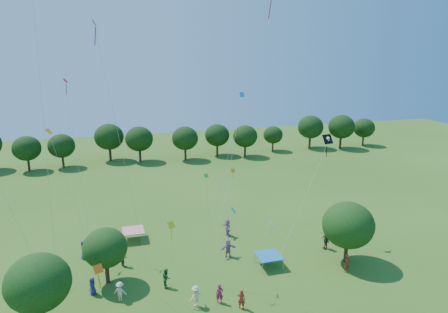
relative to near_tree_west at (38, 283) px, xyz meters
The scene contains 34 objects.
near_tree_west is the anchor object (origin of this frame).
near_tree_north 6.45m from the near_tree_west, 46.98° to the left, with size 3.67×3.67×4.90m.
near_tree_east 25.78m from the near_tree_west, ahead, with size 4.70×4.70×5.82m.
treeline 45.32m from the near_tree_west, 74.39° to the left, with size 88.01×8.77×6.77m.
tent_red_stripe 14.35m from the near_tree_west, 60.25° to the left, with size 2.20×2.20×1.10m.
tent_blue 19.01m from the near_tree_west, 10.54° to the left, with size 2.20×2.20×1.10m.
crowd_person_0 6.52m from the near_tree_west, 91.01° to the left, with size 0.82×0.44×1.67m, color navy.
crowd_person_1 14.53m from the near_tree_west, ahead, with size 0.60×0.38×1.60m, color maroon.
crowd_person_2 9.88m from the near_tree_west, 16.59° to the left, with size 0.82×0.44×1.67m, color #265223.
crowd_person_3 11.24m from the near_tree_west, ahead, with size 1.12×0.50×1.71m, color beige.
crowd_person_4 25.81m from the near_tree_west, 11.17° to the left, with size 1.07×0.49×1.82m, color #382F2C.
crowd_person_5 16.88m from the near_tree_west, 21.68° to the left, with size 1.61×0.57×1.72m, color #9C5B92.
crowd_person_6 10.18m from the near_tree_west, 76.49° to the left, with size 0.91×0.49×1.84m, color navy.
crowd_person_7 13.07m from the near_tree_west, ahead, with size 0.59×0.38×1.58m, color maroon.
crowd_person_8 9.67m from the near_tree_west, 51.11° to the left, with size 0.80×0.43×1.63m, color #2C642A.
crowd_person_9 6.29m from the near_tree_west, 18.80° to the left, with size 1.05×0.47×1.61m, color beige.
crowd_person_10 8.22m from the near_tree_west, 95.17° to the left, with size 0.99×0.45×1.68m, color #423D34.
crowd_person_11 19.82m from the near_tree_west, 32.00° to the left, with size 1.73×0.62×1.85m, color #A56096.
crowd_person_12 5.42m from the near_tree_west, 45.42° to the left, with size 0.74×0.40×1.50m, color navy.
crowd_person_13 24.95m from the near_tree_west, ahead, with size 0.64×0.41×1.70m, color maroon.
pirate_kite 27.83m from the near_tree_west, 15.83° to the left, with size 7.84×5.74×9.69m.
red_high_kite 23.62m from the near_tree_west, ahead, with size 5.87×0.99×23.78m.
small_kite_0 5.07m from the near_tree_west, 37.46° to the right, with size 3.60×4.79×4.87m.
small_kite_1 7.26m from the near_tree_west, 103.95° to the right, with size 2.08×4.45×12.47m.
small_kite_2 9.85m from the near_tree_west, 15.11° to the right, with size 0.85×4.14×7.02m.
small_kite_3 10.75m from the near_tree_west, 22.14° to the right, with size 1.10×2.41×20.80m.
small_kite_4 26.34m from the near_tree_west, 39.15° to the left, with size 4.62×6.15×13.14m.
small_kite_5 12.57m from the near_tree_west, ahead, with size 2.79×2.62×19.52m.
small_kite_6 16.63m from the near_tree_west, ahead, with size 1.56×1.09×5.37m.
small_kite_7 14.73m from the near_tree_west, ahead, with size 2.23×0.64×5.44m.
small_kite_8 14.93m from the near_tree_west, 79.69° to the left, with size 1.38×4.70×15.28m.
small_kite_9 12.85m from the near_tree_west, 86.86° to the left, with size 3.15×3.28×10.98m.
small_kite_10 25.35m from the near_tree_west, 41.48° to the left, with size 3.92×6.51×3.85m.
small_kite_11 13.26m from the near_tree_west, ahead, with size 0.45×0.77×8.34m.
Camera 1 is at (-8.37, -15.06, 18.95)m, focal length 32.00 mm.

